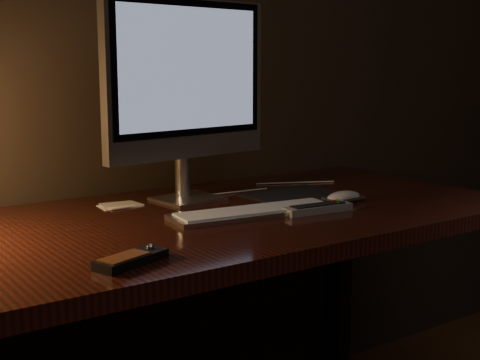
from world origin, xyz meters
TOP-DOWN VIEW (x-y plane):
  - desk at (0.00, 1.93)m, footprint 1.60×0.75m
  - monitor at (0.04, 2.03)m, footprint 0.50×0.17m
  - keyboard at (0.09, 1.79)m, footprint 0.44×0.17m
  - mousepad at (0.32, 1.92)m, footprint 0.27×0.22m
  - mouse at (0.37, 1.77)m, footprint 0.11×0.06m
  - media_remote at (-0.34, 1.59)m, footprint 0.16×0.10m
  - tv_remote at (0.23, 1.72)m, footprint 0.19×0.06m
  - papers at (-0.14, 2.07)m, footprint 0.11×0.07m
  - cable at (0.31, 2.04)m, footprint 0.49×0.15m

SIDE VIEW (x-z plane):
  - desk at x=0.00m, z-range 0.25..1.00m
  - mousepad at x=0.32m, z-range 0.75..0.75m
  - cable at x=0.31m, z-range 0.75..0.75m
  - papers at x=-0.14m, z-range 0.75..0.76m
  - keyboard at x=0.09m, z-range 0.75..0.77m
  - media_remote at x=-0.34m, z-range 0.75..0.77m
  - tv_remote at x=0.23m, z-range 0.75..0.77m
  - mouse at x=0.37m, z-range 0.75..0.77m
  - monitor at x=0.04m, z-range 0.80..1.33m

